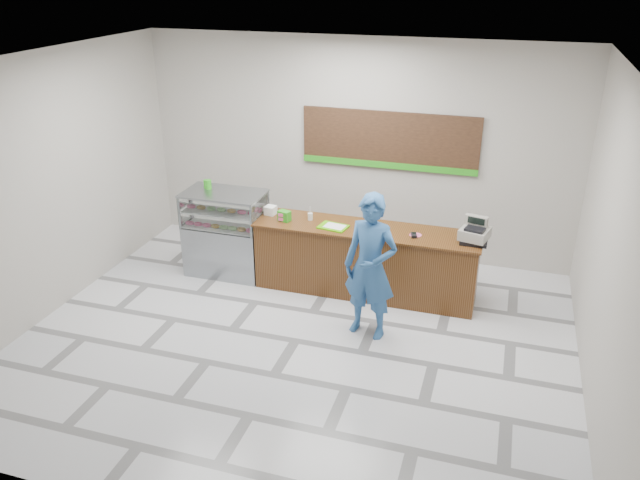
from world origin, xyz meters
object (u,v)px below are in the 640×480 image
(cash_register, at_px, (475,233))
(serving_tray, at_px, (333,227))
(display_case, at_px, (226,232))
(customer, at_px, (370,267))
(sales_counter, at_px, (365,260))

(cash_register, distance_m, serving_tray, 1.97)
(display_case, xyz_separation_m, customer, (2.52, -1.06, 0.29))
(sales_counter, relative_size, customer, 1.68)
(sales_counter, relative_size, display_case, 2.45)
(sales_counter, xyz_separation_m, cash_register, (1.50, -0.02, 0.64))
(cash_register, distance_m, customer, 1.60)
(sales_counter, distance_m, display_case, 2.23)
(display_case, xyz_separation_m, cash_register, (3.72, -0.02, 0.48))
(display_case, height_order, cash_register, cash_register)
(sales_counter, height_order, display_case, display_case)
(display_case, bearing_deg, customer, -22.82)
(display_case, relative_size, customer, 0.69)
(display_case, distance_m, cash_register, 3.75)
(display_case, distance_m, customer, 2.75)
(sales_counter, xyz_separation_m, customer, (0.30, -1.06, 0.45))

